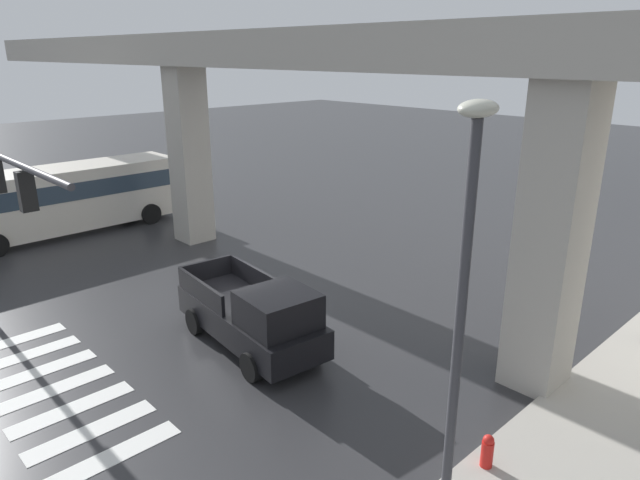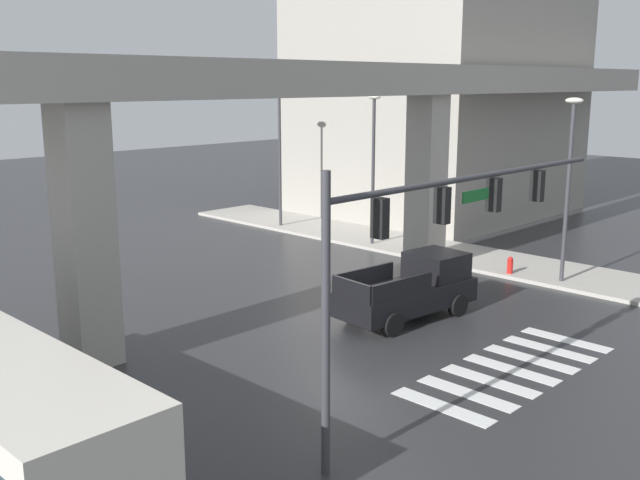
# 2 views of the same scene
# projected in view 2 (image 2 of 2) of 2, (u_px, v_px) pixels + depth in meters

# --- Properties ---
(ground_plane) EXTENTS (120.00, 120.00, 0.00)m
(ground_plane) POSITION_uv_depth(u_px,v_px,m) (356.00, 323.00, 24.08)
(ground_plane) COLOR #2D2D30
(crosswalk_stripes) EXTENTS (7.15, 2.80, 0.01)m
(crosswalk_stripes) POSITION_uv_depth(u_px,v_px,m) (511.00, 369.00, 20.17)
(crosswalk_stripes) COLOR silver
(crosswalk_stripes) RESTS_ON ground
(elevated_overpass) EXTENTS (54.52, 2.00, 8.50)m
(elevated_overpass) POSITION_uv_depth(u_px,v_px,m) (292.00, 99.00, 24.61)
(elevated_overpass) COLOR #ADA89E
(elevated_overpass) RESTS_ON ground
(sidewalk_east) EXTENTS (4.00, 36.00, 0.15)m
(sidewalk_east) POSITION_uv_depth(u_px,v_px,m) (475.00, 258.00, 32.66)
(sidewalk_east) COLOR #ADA89E
(sidewalk_east) RESTS_ON ground
(pickup_truck) EXTENTS (5.27, 2.47, 2.08)m
(pickup_truck) POSITION_uv_depth(u_px,v_px,m) (413.00, 289.00, 24.48)
(pickup_truck) COLOR black
(pickup_truck) RESTS_ON ground
(traffic_signal_mast) EXTENTS (10.89, 0.32, 6.20)m
(traffic_signal_mast) POSITION_uv_depth(u_px,v_px,m) (438.00, 224.00, 16.42)
(traffic_signal_mast) COLOR #38383D
(traffic_signal_mast) RESTS_ON ground
(street_lamp_near_corner) EXTENTS (0.44, 0.70, 7.24)m
(street_lamp_near_corner) POSITION_uv_depth(u_px,v_px,m) (569.00, 169.00, 27.67)
(street_lamp_near_corner) COLOR #38383D
(street_lamp_near_corner) RESTS_ON ground
(street_lamp_mid_block) EXTENTS (0.44, 0.70, 7.24)m
(street_lamp_mid_block) POSITION_uv_depth(u_px,v_px,m) (373.00, 152.00, 34.32)
(street_lamp_mid_block) COLOR #38383D
(street_lamp_mid_block) RESTS_ON ground
(street_lamp_far_north) EXTENTS (0.44, 0.70, 7.24)m
(street_lamp_far_north) POSITION_uv_depth(u_px,v_px,m) (280.00, 144.00, 38.77)
(street_lamp_far_north) COLOR #38383D
(street_lamp_far_north) RESTS_ON ground
(fire_hydrant) EXTENTS (0.24, 0.24, 0.85)m
(fire_hydrant) POSITION_uv_depth(u_px,v_px,m) (510.00, 267.00, 29.66)
(fire_hydrant) COLOR red
(fire_hydrant) RESTS_ON ground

